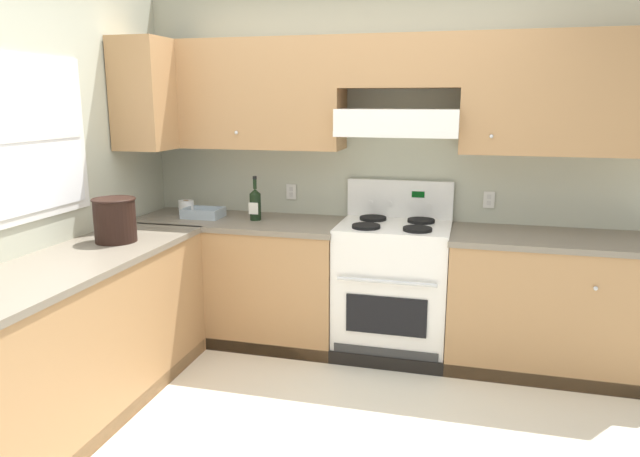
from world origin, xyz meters
TOP-DOWN VIEW (x-y plane):
  - ground_plane at (0.00, 0.00)m, footprint 7.04×7.04m
  - wall_back at (0.41, 1.53)m, footprint 4.68×0.57m
  - wall_left at (-1.59, 0.23)m, footprint 0.47×4.00m
  - counter_back_run at (0.23, 1.24)m, footprint 3.60×0.65m
  - counter_left_run at (-1.24, -0.00)m, footprint 0.63×1.91m
  - stove at (0.36, 1.25)m, footprint 0.76×0.62m
  - wine_bottle at (-0.65, 1.25)m, footprint 0.08×0.08m
  - bowl at (-1.06, 1.24)m, footprint 0.28×0.20m
  - bucket at (-1.25, 0.42)m, footprint 0.26×0.26m
  - paper_towel_roll at (-1.24, 1.32)m, footprint 0.12×0.12m

SIDE VIEW (x-z plane):
  - ground_plane at x=0.00m, z-range 0.00..0.00m
  - counter_back_run at x=0.23m, z-range 0.00..0.91m
  - counter_left_run at x=-1.24m, z-range 0.00..0.91m
  - stove at x=0.36m, z-range -0.12..1.08m
  - bowl at x=-1.06m, z-range 0.90..0.97m
  - paper_towel_roll at x=-1.24m, z-range 0.91..1.02m
  - wine_bottle at x=-0.65m, z-range 0.87..1.19m
  - bucket at x=-1.25m, z-range 0.92..1.19m
  - wall_left at x=-1.59m, z-range 0.07..2.62m
  - wall_back at x=0.41m, z-range 0.20..2.75m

